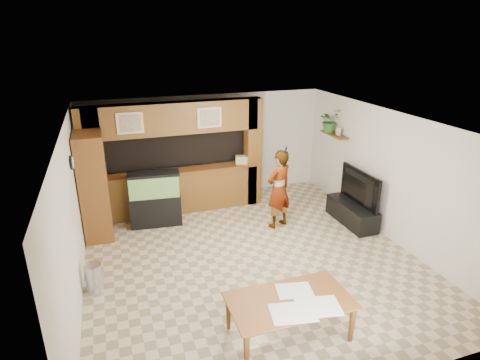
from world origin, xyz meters
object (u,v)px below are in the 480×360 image
object	(u,v)px
aquarium	(155,200)
dining_table	(290,319)
pantry_cabinet	(94,186)
person	(279,189)
television	(355,188)

from	to	relation	value
aquarium	dining_table	size ratio (longest dim) A/B	0.71
pantry_cabinet	person	size ratio (longest dim) A/B	1.26
television	dining_table	xyz separation A→B (m)	(-2.85, -2.80, -0.54)
pantry_cabinet	aquarium	world-z (taller)	pantry_cabinet
person	dining_table	size ratio (longest dim) A/B	1.02
aquarium	dining_table	distance (m)	4.32
television	person	size ratio (longest dim) A/B	0.76
person	pantry_cabinet	bearing A→B (deg)	-34.16
pantry_cabinet	person	xyz separation A→B (m)	(3.72, -0.83, -0.23)
television	person	distance (m)	1.67
television	dining_table	world-z (taller)	television
aquarium	person	bearing A→B (deg)	-14.14
dining_table	pantry_cabinet	bearing A→B (deg)	121.93
aquarium	person	size ratio (longest dim) A/B	0.70
pantry_cabinet	person	world-z (taller)	pantry_cabinet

